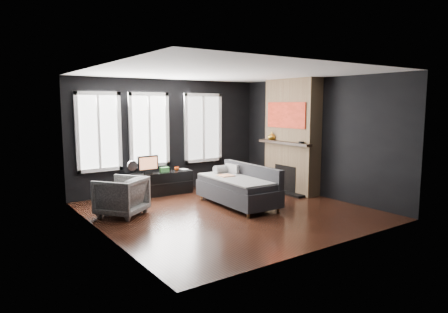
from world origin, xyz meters
TOP-DOWN VIEW (x-y plane):
  - floor at (0.00, 0.00)m, footprint 5.00×5.00m
  - ceiling at (0.00, 0.00)m, footprint 5.00×5.00m
  - wall_back at (0.00, 2.50)m, footprint 5.00×0.02m
  - wall_left at (-2.50, 0.00)m, footprint 0.02×5.00m
  - wall_right at (2.50, 0.00)m, footprint 0.02×5.00m
  - windows at (-0.45, 2.46)m, footprint 4.00×0.16m
  - fireplace at (2.30, 0.60)m, footprint 0.70×1.62m
  - sofa at (0.41, 0.25)m, footprint 1.05×2.00m
  - stripe_pillow at (0.64, 0.75)m, footprint 0.13×0.37m
  - armchair at (-1.86, 0.90)m, footprint 1.08×1.07m
  - media_console at (-0.50, 2.10)m, footprint 1.57×0.55m
  - monitor at (-0.75, 2.12)m, footprint 0.52×0.14m
  - desk_fan at (-1.12, 2.14)m, footprint 0.24×0.24m
  - mug at (-0.04, 2.07)m, footprint 0.13×0.11m
  - book at (0.07, 2.10)m, footprint 0.17×0.02m
  - storage_box at (-0.37, 2.06)m, footprint 0.21×0.14m
  - mantel_vase at (2.05, 1.05)m, footprint 0.26×0.26m
  - mantel_clock at (2.05, 0.05)m, footprint 0.15×0.15m

SIDE VIEW (x-z plane):
  - floor at x=0.00m, z-range 0.00..0.00m
  - media_console at x=-0.50m, z-range 0.00..0.53m
  - armchair at x=-1.86m, z-range 0.00..0.82m
  - sofa at x=0.41m, z-range 0.00..0.84m
  - storage_box at x=-0.37m, z-range 0.53..0.64m
  - mug at x=-0.04m, z-range 0.53..0.65m
  - stripe_pillow at x=0.64m, z-range 0.43..0.79m
  - book at x=0.07m, z-range 0.53..0.76m
  - desk_fan at x=-1.12m, z-range 0.53..0.86m
  - monitor at x=-0.75m, z-range 0.53..0.99m
  - mantel_clock at x=2.05m, z-range 1.23..1.27m
  - mantel_vase at x=2.05m, z-range 1.23..1.43m
  - wall_back at x=0.00m, z-range 0.00..2.70m
  - wall_left at x=-2.50m, z-range 0.00..2.70m
  - wall_right at x=2.50m, z-range 0.00..2.70m
  - fireplace at x=2.30m, z-range 0.00..2.70m
  - windows at x=-0.45m, z-range 1.50..3.26m
  - ceiling at x=0.00m, z-range 2.70..2.70m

